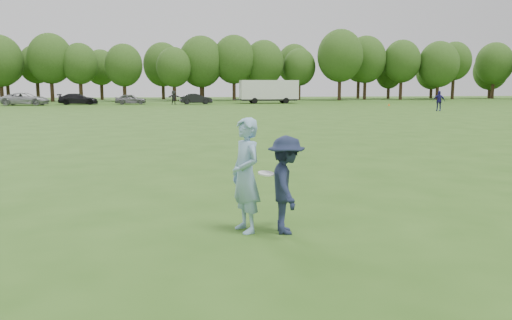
% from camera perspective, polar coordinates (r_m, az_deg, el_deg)
% --- Properties ---
extents(ground, '(200.00, 200.00, 0.00)m').
position_cam_1_polar(ground, '(8.91, 5.11, -7.72)').
color(ground, '#2E5317').
rests_on(ground, ground).
extents(thrower, '(0.67, 0.83, 1.96)m').
position_cam_1_polar(thrower, '(8.46, -1.18, -1.76)').
color(thrower, '#86AECF').
rests_on(thrower, ground).
extents(defender, '(0.72, 1.13, 1.66)m').
position_cam_1_polar(defender, '(8.42, 3.47, -2.85)').
color(defender, '#1B233D').
rests_on(defender, ground).
extents(player_far_b, '(1.21, 1.05, 1.95)m').
position_cam_1_polar(player_far_b, '(52.52, 20.16, 6.36)').
color(player_far_b, navy).
rests_on(player_far_b, ground).
extents(player_far_d, '(1.77, 1.28, 1.85)m').
position_cam_1_polar(player_far_d, '(66.49, -9.38, 7.07)').
color(player_far_d, '#292929').
rests_on(player_far_d, ground).
extents(car_c, '(5.82, 3.02, 1.57)m').
position_cam_1_polar(car_c, '(69.24, -24.83, 6.34)').
color(car_c, '#A1A2A6').
rests_on(car_c, ground).
extents(car_d, '(5.00, 2.15, 1.44)m').
position_cam_1_polar(car_d, '(69.41, -19.66, 6.58)').
color(car_d, black).
rests_on(car_d, ground).
extents(car_e, '(4.06, 1.77, 1.36)m').
position_cam_1_polar(car_e, '(68.05, -14.14, 6.75)').
color(car_e, slate).
rests_on(car_e, ground).
extents(car_f, '(4.37, 1.90, 1.40)m').
position_cam_1_polar(car_f, '(67.38, -6.87, 6.95)').
color(car_f, black).
rests_on(car_f, ground).
extents(field_cone, '(0.28, 0.28, 0.30)m').
position_cam_1_polar(field_cone, '(63.72, 14.96, 6.14)').
color(field_cone, '#E2540B').
rests_on(field_cone, ground).
extents(disc_in_play, '(0.28, 0.28, 0.07)m').
position_cam_1_polar(disc_in_play, '(8.25, 1.15, -1.54)').
color(disc_in_play, white).
rests_on(disc_in_play, ground).
extents(cargo_trailer, '(9.00, 2.75, 3.20)m').
position_cam_1_polar(cargo_trailer, '(70.10, 1.47, 7.94)').
color(cargo_trailer, white).
rests_on(cargo_trailer, ground).
extents(treeline, '(130.35, 18.39, 11.74)m').
position_cam_1_polar(treeline, '(85.40, -6.39, 11.01)').
color(treeline, '#332114').
rests_on(treeline, ground).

